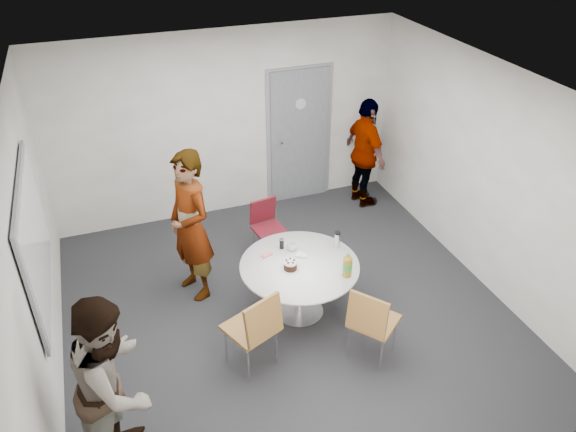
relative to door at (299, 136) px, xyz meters
name	(u,v)px	position (x,y,z in m)	size (l,w,h in m)	color
floor	(286,310)	(-1.10, -2.48, -1.03)	(5.00, 5.00, 0.00)	black
ceiling	(286,89)	(-1.10, -2.48, 1.67)	(5.00, 5.00, 0.00)	silver
wall_back	(226,125)	(-1.10, 0.02, 0.32)	(5.00, 5.00, 0.00)	#BCB8B2
wall_left	(32,261)	(-3.60, -2.48, 0.32)	(5.00, 5.00, 0.00)	#BCB8B2
wall_right	(484,175)	(1.40, -2.48, 0.32)	(5.00, 5.00, 0.00)	#BCB8B2
wall_front	(406,389)	(-1.10, -4.98, 0.32)	(5.00, 5.00, 0.00)	#BCB8B2
door	(299,136)	(0.00, 0.00, 0.00)	(1.02, 0.17, 2.12)	slate
whiteboard	(35,240)	(-3.56, -2.28, 0.42)	(0.04, 1.90, 1.25)	gray
table	(302,271)	(-0.95, -2.58, -0.43)	(1.34, 1.34, 1.00)	white
chair_near_left	(256,326)	(-1.68, -3.23, -0.44)	(0.61, 0.63, 0.96)	brown
chair_near_right	(371,319)	(-0.56, -3.51, -0.46)	(0.64, 0.63, 0.92)	brown
chair_far	(267,223)	(-0.95, -1.30, -0.54)	(0.44, 0.47, 0.80)	maroon
person_main	(191,227)	(-2.01, -1.76, -0.09)	(0.68, 0.45, 1.88)	#A5C6EA
person_left	(115,384)	(-3.05, -3.79, -0.14)	(0.86, 0.67, 1.76)	white
person_right	(365,154)	(0.85, -0.53, -0.19)	(0.98, 0.41, 1.68)	black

